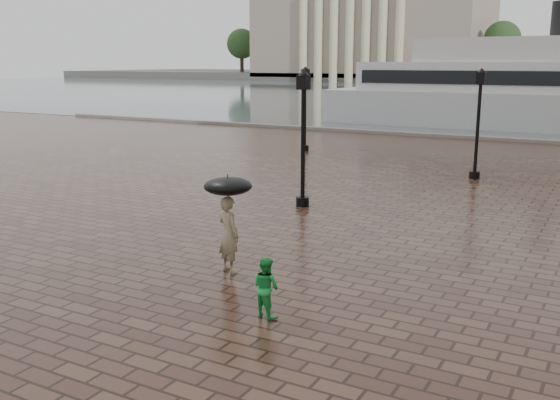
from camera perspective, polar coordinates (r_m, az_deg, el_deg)
name	(u,v)px	position (r m, az deg, el deg)	size (l,w,h in m)	color
ground	(352,373)	(10.26, 6.64, -15.42)	(300.00, 300.00, 0.00)	#39221A
quay_edge	(560,144)	(40.84, 24.24, 4.70)	(80.00, 0.60, 0.30)	slate
museum	(373,24)	(164.04, 8.53, 15.60)	(57.00, 32.50, 26.00)	gray
street_lamps	(486,124)	(26.60, 18.32, 6.59)	(21.44, 14.44, 4.40)	black
adult_pedestrian	(229,234)	(14.43, -4.71, -3.16)	(0.66, 0.43, 1.80)	gray
child_pedestrian	(266,287)	(11.99, -1.30, -7.98)	(0.58, 0.45, 1.19)	green
ferry_near	(507,91)	(49.52, 20.02, 9.34)	(27.12, 6.76, 8.88)	silver
umbrella	(228,186)	(14.17, -4.79, 1.27)	(1.10, 1.10, 1.17)	black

